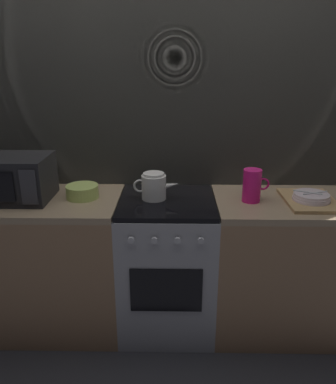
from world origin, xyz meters
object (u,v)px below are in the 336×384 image
(kettle, at_px, (154,186))
(pitcher, at_px, (252,186))
(stove_unit, at_px, (167,264))
(mixing_bowl, at_px, (82,191))
(dish_pile, at_px, (310,199))
(microwave, at_px, (12,178))

(kettle, distance_m, pitcher, 0.59)
(kettle, bearing_deg, stove_unit, -12.43)
(stove_unit, bearing_deg, mixing_bowl, 176.73)
(mixing_bowl, relative_size, dish_pile, 0.50)
(dish_pile, bearing_deg, microwave, 179.13)
(kettle, height_order, mixing_bowl, kettle)
(stove_unit, distance_m, mixing_bowl, 0.72)
(stove_unit, distance_m, dish_pile, 0.99)
(mixing_bowl, height_order, dish_pile, mixing_bowl)
(microwave, xyz_separation_m, mixing_bowl, (0.42, 0.04, -0.10))
(pitcher, distance_m, dish_pile, 0.36)
(microwave, height_order, mixing_bowl, microwave)
(dish_pile, bearing_deg, kettle, 176.97)
(microwave, relative_size, dish_pile, 1.15)
(mixing_bowl, xyz_separation_m, dish_pile, (1.39, -0.06, -0.02))
(pitcher, relative_size, dish_pile, 0.50)
(pitcher, xyz_separation_m, dish_pile, (0.35, -0.02, -0.08))
(microwave, bearing_deg, pitcher, -0.42)
(pitcher, height_order, dish_pile, pitcher)
(stove_unit, height_order, kettle, kettle)
(kettle, relative_size, mixing_bowl, 1.42)
(kettle, xyz_separation_m, pitcher, (0.59, -0.03, 0.02))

